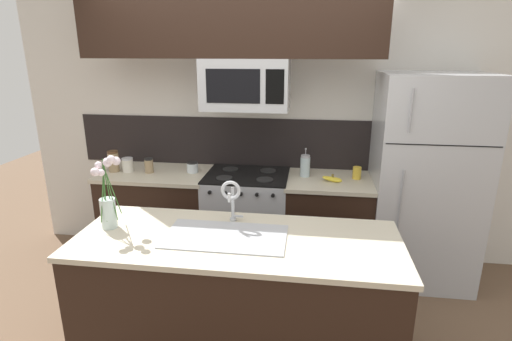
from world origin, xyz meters
name	(u,v)px	position (x,y,z in m)	size (l,w,h in m)	color
ground_plane	(229,322)	(0.00, 0.00, 0.00)	(10.00, 10.00, 0.00)	brown
rear_partition	(283,127)	(0.30, 1.28, 1.30)	(5.20, 0.10, 2.60)	silver
splash_band	(252,142)	(0.00, 1.22, 1.15)	(3.51, 0.01, 0.48)	black
back_counter_left	(159,216)	(-0.88, 0.90, 0.46)	(1.03, 0.65, 0.91)	black
back_counter_right	(327,225)	(0.75, 0.90, 0.46)	(0.78, 0.65, 0.91)	black
stove_range	(247,220)	(0.00, 0.90, 0.46)	(0.76, 0.64, 0.93)	#B7BABF
microwave	(246,84)	(0.00, 0.88, 1.74)	(0.74, 0.40, 0.43)	#B7BABF
upper_cabinet_band	(230,20)	(-0.13, 0.85, 2.26)	(2.51, 0.34, 0.60)	black
refrigerator	(424,181)	(1.57, 0.92, 0.92)	(0.88, 0.74, 1.85)	#B7BABF
storage_jar_tall	(113,161)	(-1.28, 0.86, 1.01)	(0.10, 0.10, 0.20)	#997F5B
storage_jar_medium	(128,165)	(-1.14, 0.87, 0.98)	(0.10, 0.10, 0.13)	silver
storage_jar_short	(149,165)	(-0.93, 0.87, 0.98)	(0.08, 0.08, 0.14)	#997F5B
storage_jar_squat	(192,167)	(-0.53, 0.94, 0.96)	(0.11, 0.11, 0.10)	silver
banana_bunch	(332,179)	(0.77, 0.84, 0.93)	(0.19, 0.12, 0.08)	yellow
french_press	(305,166)	(0.53, 0.96, 1.01)	(0.09, 0.09, 0.27)	silver
coffee_tin	(357,173)	(0.99, 0.95, 0.97)	(0.08, 0.08, 0.11)	gold
island_counter	(238,300)	(0.14, -0.35, 0.46)	(2.03, 0.79, 0.91)	black
kitchen_sink	(226,247)	(0.07, -0.35, 0.84)	(0.76, 0.42, 0.16)	#ADAFB5
sink_faucet	(231,196)	(0.07, -0.14, 1.11)	(0.14, 0.14, 0.31)	#B7BABF
flower_vase	(108,202)	(-0.71, -0.32, 1.09)	(0.14, 0.21, 0.50)	silver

